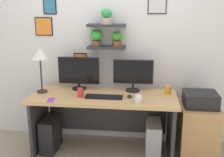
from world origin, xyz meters
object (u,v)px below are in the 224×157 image
object	(u,v)px
desk_lamp	(40,56)
coffee_mug	(138,99)
monitor_left	(79,72)
keyboard	(104,97)
computer_tower_left	(51,134)
pen_cup	(168,90)
printer	(200,99)
water_cup	(80,93)
cell_phone	(51,100)
computer_mouse	(130,96)
drawer_cabinet	(198,131)
computer_tower_right	(153,139)
monitor_right	(133,74)
desk	(104,109)

from	to	relation	value
desk_lamp	coffee_mug	bearing A→B (deg)	-11.87
monitor_left	keyboard	world-z (taller)	monitor_left
desk_lamp	computer_tower_left	bearing A→B (deg)	-32.13
pen_cup	printer	world-z (taller)	pen_cup
monitor_left	water_cup	bearing A→B (deg)	-74.40
cell_phone	pen_cup	xyz separation A→B (m)	(1.35, 0.39, 0.05)
monitor_left	water_cup	size ratio (longest dim) A/B	4.79
monitor_left	coffee_mug	bearing A→B (deg)	-29.36
desk_lamp	computer_tower_left	world-z (taller)	desk_lamp
computer_mouse	drawer_cabinet	xyz separation A→B (m)	(0.83, 0.07, -0.44)
printer	pen_cup	bearing A→B (deg)	162.23
computer_tower_right	computer_tower_left	bearing A→B (deg)	-179.28
computer_mouse	printer	world-z (taller)	printer
water_cup	drawer_cabinet	size ratio (longest dim) A/B	0.17
monitor_left	printer	world-z (taller)	monitor_left
drawer_cabinet	computer_tower_left	size ratio (longest dim) A/B	1.52
desk_lamp	computer_tower_right	distance (m)	1.71
monitor_right	printer	size ratio (longest dim) A/B	1.32
computer_mouse	drawer_cabinet	bearing A→B (deg)	4.74
computer_mouse	desk_lamp	size ratio (longest dim) A/B	0.16
desk_lamp	printer	size ratio (longest dim) A/B	1.46
pen_cup	computer_tower_right	bearing A→B (deg)	-137.87
monitor_left	computer_mouse	size ratio (longest dim) A/B	5.86
keyboard	computer_tower_right	world-z (taller)	keyboard
cell_phone	computer_tower_right	distance (m)	1.33
computer_mouse	printer	size ratio (longest dim) A/B	0.24
cell_phone	coffee_mug	bearing A→B (deg)	-6.54
pen_cup	monitor_right	bearing A→B (deg)	169.59
monitor_right	pen_cup	bearing A→B (deg)	-10.41
computer_tower_right	cell_phone	bearing A→B (deg)	-168.52
desk	monitor_right	xyz separation A→B (m)	(0.35, 0.16, 0.42)
cell_phone	computer_tower_left	size ratio (longest dim) A/B	0.33
computer_tower_right	desk_lamp	bearing A→B (deg)	178.19
monitor_left	computer_mouse	world-z (taller)	monitor_left
coffee_mug	printer	bearing A→B (deg)	18.25
printer	monitor_right	bearing A→B (deg)	166.14
coffee_mug	computer_tower_left	distance (m)	1.27
water_cup	printer	xyz separation A→B (m)	(1.41, 0.11, -0.07)
desk_lamp	water_cup	size ratio (longest dim) A/B	5.03
cell_phone	computer_tower_left	bearing A→B (deg)	107.53
monitor_left	pen_cup	bearing A→B (deg)	-4.04
desk	computer_mouse	xyz separation A→B (m)	(0.32, -0.11, 0.22)
pen_cup	water_cup	world-z (taller)	water_cup
computer_mouse	drawer_cabinet	distance (m)	0.94
keyboard	cell_phone	size ratio (longest dim) A/B	3.14
coffee_mug	computer_tower_right	world-z (taller)	coffee_mug
computer_mouse	computer_tower_left	bearing A→B (deg)	178.64
keyboard	printer	world-z (taller)	printer
computer_mouse	cell_phone	xyz separation A→B (m)	(-0.89, -0.20, -0.01)
monitor_right	computer_tower_right	xyz separation A→B (m)	(0.27, -0.23, -0.76)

